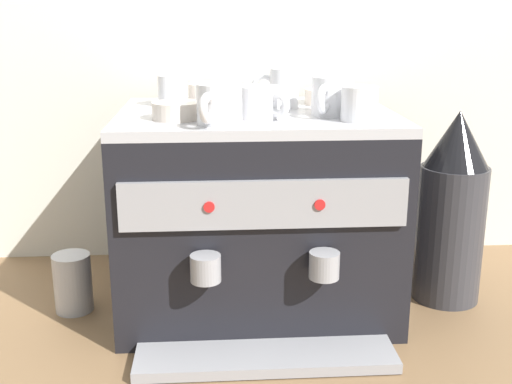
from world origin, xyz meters
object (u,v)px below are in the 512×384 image
at_px(ceramic_cup_4, 260,102).
at_px(ceramic_cup_0, 359,104).
at_px(ceramic_cup_3, 332,96).
at_px(milk_pitcher, 73,283).
at_px(ceramic_cup_2, 282,88).
at_px(ceramic_bowl_1, 329,97).
at_px(ceramic_cup_1, 172,91).
at_px(coffee_grinder, 452,210).
at_px(espresso_machine, 256,211).
at_px(ceramic_bowl_2, 211,94).
at_px(ceramic_bowl_0, 177,111).
at_px(ceramic_cup_5, 218,104).

bearing_deg(ceramic_cup_4, ceramic_cup_0, -12.00).
distance_m(ceramic_cup_3, milk_pitcher, 0.68).
relative_size(ceramic_cup_2, ceramic_bowl_1, 0.93).
bearing_deg(ceramic_bowl_1, ceramic_cup_1, -178.78).
bearing_deg(coffee_grinder, milk_pitcher, -179.48).
distance_m(espresso_machine, ceramic_bowl_2, 0.29).
distance_m(ceramic_cup_0, ceramic_bowl_2, 0.39).
height_order(ceramic_bowl_0, milk_pitcher, ceramic_bowl_0).
height_order(ceramic_cup_0, ceramic_bowl_1, ceramic_cup_0).
relative_size(ceramic_cup_0, ceramic_cup_2, 1.02).
relative_size(ceramic_cup_3, coffee_grinder, 0.28).
bearing_deg(espresso_machine, ceramic_bowl_1, 30.35).
xyz_separation_m(ceramic_bowl_2, milk_pitcher, (-0.31, -0.16, -0.39)).
bearing_deg(ceramic_bowl_2, espresso_machine, -55.98).
bearing_deg(espresso_machine, ceramic_cup_5, -118.31).
xyz_separation_m(espresso_machine, coffee_grinder, (0.43, -0.01, -0.00)).
relative_size(ceramic_cup_3, ceramic_cup_5, 0.99).
distance_m(ceramic_cup_5, ceramic_bowl_2, 0.29).
bearing_deg(coffee_grinder, ceramic_cup_3, -171.17).
bearing_deg(ceramic_cup_4, ceramic_cup_5, -142.12).
xyz_separation_m(ceramic_cup_0, ceramic_cup_5, (-0.27, -0.02, 0.00)).
relative_size(ceramic_cup_2, coffee_grinder, 0.24).
distance_m(ceramic_cup_0, ceramic_bowl_0, 0.35).
bearing_deg(milk_pitcher, ceramic_bowl_0, -14.73).
bearing_deg(ceramic_bowl_0, ceramic_cup_4, -0.91).
bearing_deg(coffee_grinder, ceramic_bowl_2, 163.87).
bearing_deg(ceramic_cup_2, ceramic_bowl_1, 23.52).
height_order(ceramic_cup_0, ceramic_bowl_2, ceramic_cup_0).
relative_size(ceramic_cup_4, ceramic_bowl_2, 1.02).
bearing_deg(ceramic_cup_0, ceramic_cup_3, 119.72).
bearing_deg(ceramic_cup_1, ceramic_cup_3, -24.58).
bearing_deg(milk_pitcher, ceramic_bowl_2, 27.58).
distance_m(ceramic_cup_0, ceramic_cup_4, 0.19).
relative_size(ceramic_cup_3, ceramic_cup_4, 1.18).
xyz_separation_m(ceramic_cup_1, ceramic_cup_4, (0.18, -0.18, -0.00)).
xyz_separation_m(ceramic_bowl_0, ceramic_bowl_1, (0.33, 0.18, 0.00)).
xyz_separation_m(ceramic_cup_0, ceramic_cup_4, (-0.19, 0.04, -0.00)).
xyz_separation_m(ceramic_cup_1, ceramic_bowl_1, (0.35, 0.01, -0.02)).
bearing_deg(ceramic_cup_5, ceramic_bowl_2, 92.95).
distance_m(ceramic_cup_2, ceramic_bowl_2, 0.18).
xyz_separation_m(ceramic_cup_2, ceramic_bowl_0, (-0.22, -0.13, -0.03)).
bearing_deg(ceramic_bowl_1, ceramic_cup_3, -98.69).
relative_size(ceramic_cup_2, milk_pitcher, 0.80).
relative_size(espresso_machine, ceramic_bowl_1, 5.17).
height_order(ceramic_cup_1, ceramic_cup_5, ceramic_cup_5).
distance_m(ceramic_bowl_2, coffee_grinder, 0.60).
distance_m(ceramic_cup_3, ceramic_cup_5, 0.24).
relative_size(ceramic_bowl_0, ceramic_bowl_1, 0.87).
bearing_deg(milk_pitcher, espresso_machine, 2.80).
bearing_deg(coffee_grinder, ceramic_bowl_1, 156.65).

